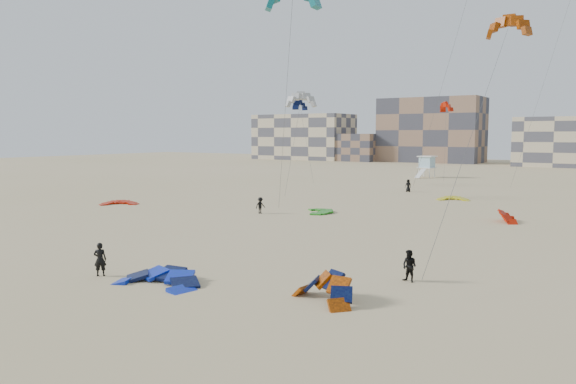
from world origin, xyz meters
The scene contains 19 objects.
ground centered at (0.00, 0.00, 0.00)m, with size 320.00×320.00×0.00m, color tan.
kite_ground_blue centered at (1.30, -2.09, 0.00)m, with size 4.69×4.79×1.20m, color #1118D5, non-canonical shape.
kite_ground_orange centered at (10.11, -0.03, 0.00)m, with size 3.35×2.75×2.05m, color #D34D03, non-canonical shape.
kite_ground_red centered at (-27.15, 19.63, 0.00)m, with size 3.71×3.92×0.64m, color #B60C00, non-canonical shape.
kite_ground_green centered at (-5.03, 26.08, 0.00)m, with size 3.70×3.92×0.44m, color #1F941D, non-canonical shape.
kite_ground_red_far centered at (12.21, 29.90, 0.00)m, with size 2.93×2.56×1.72m, color #B60C00, non-canonical shape.
kite_ground_yellow centered at (3.10, 44.06, 0.00)m, with size 3.43×3.58×0.70m, color gold, non-canonical shape.
kitesurfer_main centered at (-2.61, -2.59, 0.94)m, with size 0.68×0.45×1.88m, color black.
kitesurfer_b centered at (12.19, 5.47, 0.86)m, with size 0.83×0.65×1.71m, color black.
kitesurfer_c centered at (-9.55, 22.24, 0.81)m, with size 1.05×0.60×1.62m, color black.
kitesurfer_e centered at (-4.94, 50.39, 0.86)m, with size 0.84×0.54×1.71m, color black.
kite_fly_orange centered at (10.90, 33.15, 17.55)m, with size 4.98×32.57×17.98m.
kite_fly_grey centered at (-13.69, 36.60, 11.86)m, with size 4.96×9.90×12.36m.
kite_fly_navy centered at (-23.16, 51.74, 12.20)m, with size 7.50×7.47×12.29m.
kite_fly_red centered at (-4.45, 64.75, 11.91)m, with size 4.14×8.39×12.05m.
lifeguard_tower_far centered at (-11.44, 76.80, 1.94)m, with size 3.09×5.53×3.92m.
condo_west_a centered at (-70.00, 130.00, 7.00)m, with size 30.00×15.00×14.00m, color beige.
condo_west_b centered at (-30.00, 134.00, 9.00)m, with size 28.00×14.00×18.00m, color #876751.
condo_fill_left centered at (-50.00, 128.00, 4.00)m, with size 12.00×10.00×8.00m, color #876751.
Camera 1 is at (22.59, -22.48, 7.79)m, focal length 35.00 mm.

